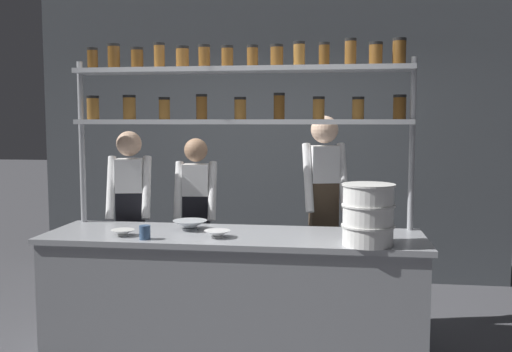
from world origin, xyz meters
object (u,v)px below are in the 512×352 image
spice_shelf_unit (240,99)px  chef_center (197,217)px  prep_bowl_center_front (217,234)px  prep_bowl_center_back (190,225)px  prep_bowl_near_left (123,233)px  chef_right (324,205)px  container_stack (368,214)px  serving_cup_front (145,232)px  chef_left (130,215)px

spice_shelf_unit → chef_center: 1.18m
prep_bowl_center_front → prep_bowl_center_back: size_ratio=0.72×
prep_bowl_near_left → chef_right: bearing=33.6°
container_stack → prep_bowl_near_left: size_ratio=2.42×
serving_cup_front → prep_bowl_center_back: bearing=60.1°
chef_left → prep_bowl_center_back: (0.63, -0.47, 0.01)m
chef_right → prep_bowl_center_back: bearing=-160.3°
chef_left → serving_cup_front: bearing=-75.6°
chef_right → prep_bowl_center_front: bearing=-142.3°
serving_cup_front → prep_bowl_center_front: bearing=14.8°
serving_cup_front → spice_shelf_unit: bearing=46.8°
chef_right → prep_bowl_center_back: 1.16m
chef_left → chef_right: bearing=-5.9°
chef_left → prep_bowl_center_front: size_ratio=8.87×
chef_left → prep_bowl_near_left: bearing=-85.3°
chef_center → prep_bowl_near_left: size_ratio=9.54×
container_stack → prep_bowl_near_left: 1.70m
prep_bowl_near_left → prep_bowl_center_front: bearing=2.9°
prep_bowl_near_left → serving_cup_front: bearing=-25.6°
chef_right → prep_bowl_center_front: (-0.72, -0.89, -0.09)m
prep_bowl_near_left → chef_left: bearing=106.5°
container_stack → prep_bowl_near_left: (-1.69, 0.06, -0.18)m
prep_bowl_center_back → serving_cup_front: (-0.22, -0.38, 0.01)m
chef_left → serving_cup_front: chef_left is taller
spice_shelf_unit → container_stack: bearing=-31.5°
chef_left → prep_bowl_center_back: 0.79m
spice_shelf_unit → prep_bowl_center_front: 1.06m
chef_center → chef_right: chef_right is taller
prep_bowl_near_left → prep_bowl_center_back: prep_bowl_center_back is taller
chef_center → serving_cup_front: bearing=-101.6°
spice_shelf_unit → prep_bowl_near_left: 1.32m
chef_left → chef_right: (1.61, 0.17, 0.09)m
spice_shelf_unit → container_stack: size_ratio=6.47×
container_stack → prep_bowl_center_back: (-1.28, 0.35, -0.17)m
spice_shelf_unit → chef_center: size_ratio=1.64×
prep_bowl_center_back → chef_left: bearing=143.6°
container_stack → chef_left: bearing=156.8°
spice_shelf_unit → prep_bowl_near_left: spice_shelf_unit is taller
chef_left → chef_right: size_ratio=0.93×
prep_bowl_near_left → serving_cup_front: size_ratio=1.71×
spice_shelf_unit → chef_right: bearing=33.2°
chef_left → prep_bowl_center_back: bearing=-48.2°
chef_center → chef_right: 1.10m
chef_center → serving_cup_front: chef_center is taller
chef_left → chef_right: 1.62m
chef_left → chef_center: size_ratio=1.04×
chef_center → prep_bowl_center_front: size_ratio=8.53×
prep_bowl_center_front → serving_cup_front: serving_cup_front is taller
prep_bowl_center_back → serving_cup_front: bearing=-119.9°
chef_right → serving_cup_front: 1.56m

